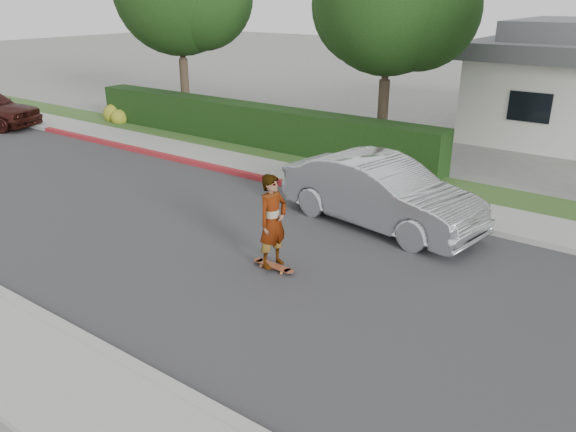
# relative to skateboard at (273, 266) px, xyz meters

# --- Properties ---
(ground) EXTENTS (120.00, 120.00, 0.00)m
(ground) POSITION_rel_skateboard_xyz_m (-3.92, 0.29, -0.09)
(ground) COLOR slate
(ground) RESTS_ON ground
(road) EXTENTS (60.00, 8.00, 0.01)m
(road) POSITION_rel_skateboard_xyz_m (-3.92, 0.29, -0.08)
(road) COLOR #2D2D30
(road) RESTS_ON ground
(curb_far) EXTENTS (60.00, 0.20, 0.15)m
(curb_far) POSITION_rel_skateboard_xyz_m (-3.92, 4.39, -0.01)
(curb_far) COLOR #9E9E99
(curb_far) RESTS_ON ground
(curb_red_section) EXTENTS (12.00, 0.21, 0.15)m
(curb_red_section) POSITION_rel_skateboard_xyz_m (-8.92, 4.39, -0.01)
(curb_red_section) COLOR maroon
(curb_red_section) RESTS_ON ground
(sidewalk_far) EXTENTS (60.00, 1.60, 0.12)m
(sidewalk_far) POSITION_rel_skateboard_xyz_m (-3.92, 5.29, -0.03)
(sidewalk_far) COLOR gray
(sidewalk_far) RESTS_ON ground
(planting_strip) EXTENTS (60.00, 1.60, 0.10)m
(planting_strip) POSITION_rel_skateboard_xyz_m (-3.92, 6.89, -0.04)
(planting_strip) COLOR #2D4C1E
(planting_strip) RESTS_ON ground
(hedge) EXTENTS (15.00, 1.00, 1.50)m
(hedge) POSITION_rel_skateboard_xyz_m (-6.92, 7.49, 0.66)
(hedge) COLOR black
(hedge) RESTS_ON ground
(flowering_shrub) EXTENTS (1.40, 1.00, 0.90)m
(flowering_shrub) POSITION_rel_skateboard_xyz_m (-13.93, 7.02, 0.25)
(flowering_shrub) COLOR #2D4C19
(flowering_shrub) RESTS_ON ground
(tree_center) EXTENTS (5.66, 4.84, 7.44)m
(tree_center) POSITION_rel_skateboard_xyz_m (-2.44, 9.48, 4.82)
(tree_center) COLOR #33261C
(tree_center) RESTS_ON ground
(skateboard) EXTENTS (0.99, 0.22, 0.09)m
(skateboard) POSITION_rel_skateboard_xyz_m (0.00, 0.00, 0.00)
(skateboard) COLOR orange
(skateboard) RESTS_ON ground
(skateboarder) EXTENTS (0.53, 0.74, 1.89)m
(skateboarder) POSITION_rel_skateboard_xyz_m (-0.00, 0.00, 0.96)
(skateboarder) COLOR white
(skateboarder) RESTS_ON skateboard
(car_silver) EXTENTS (5.15, 2.46, 1.63)m
(car_silver) POSITION_rel_skateboard_xyz_m (0.59, 3.39, 0.73)
(car_silver) COLOR silver
(car_silver) RESTS_ON ground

